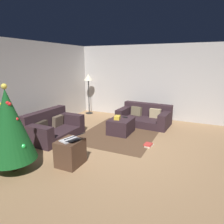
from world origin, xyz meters
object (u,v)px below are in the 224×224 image
object	(u,v)px
couch_left	(52,127)
corner_lamp	(88,80)
tv_remote	(125,117)
side_table	(70,152)
book_stack	(149,145)
couch_right	(145,117)
ottoman	(121,126)
christmas_tree	(9,125)
gift_box	(117,118)
laptop	(72,138)

from	to	relation	value
couch_left	corner_lamp	distance (m)	2.92
tv_remote	side_table	distance (m)	2.36
book_stack	couch_left	bearing A→B (deg)	100.89
couch_right	ottoman	size ratio (longest dim) A/B	2.22
tv_remote	christmas_tree	world-z (taller)	christmas_tree
ottoman	side_table	distance (m)	2.17
couch_left	side_table	xyz separation A→B (m)	(-1.05, -1.38, -0.02)
book_stack	gift_box	bearing A→B (deg)	63.47
laptop	book_stack	world-z (taller)	laptop
ottoman	book_stack	size ratio (longest dim) A/B	2.67
corner_lamp	ottoman	bearing A→B (deg)	-128.10
side_table	corner_lamp	distance (m)	4.29
gift_box	tv_remote	size ratio (longest dim) A/B	1.44
corner_lamp	side_table	bearing A→B (deg)	-154.18
ottoman	book_stack	xyz separation A→B (m)	(-0.61, -0.99, -0.18)
tv_remote	side_table	bearing A→B (deg)	-173.35
couch_right	gift_box	size ratio (longest dim) A/B	7.36
book_stack	corner_lamp	size ratio (longest dim) A/B	0.18
ottoman	couch_right	bearing A→B (deg)	-18.38
laptop	corner_lamp	distance (m)	4.26
christmas_tree	book_stack	world-z (taller)	christmas_tree
couch_right	book_stack	distance (m)	1.87
tv_remote	christmas_tree	bearing A→B (deg)	172.58
couch_left	tv_remote	xyz separation A→B (m)	(1.29, -1.64, 0.16)
corner_lamp	tv_remote	bearing A→B (deg)	-124.07
couch_right	ottoman	distance (m)	1.21
tv_remote	ottoman	bearing A→B (deg)	178.05
ottoman	gift_box	size ratio (longest dim) A/B	3.31
christmas_tree	corner_lamp	size ratio (longest dim) A/B	1.07
side_table	laptop	size ratio (longest dim) A/B	1.13
tv_remote	gift_box	bearing A→B (deg)	166.05
couch_right	book_stack	size ratio (longest dim) A/B	5.94
christmas_tree	corner_lamp	xyz separation A→B (m)	(4.38, 0.96, 0.41)
couch_right	tv_remote	size ratio (longest dim) A/B	10.58
side_table	gift_box	bearing A→B (deg)	-3.46
book_stack	ottoman	bearing A→B (deg)	58.07
christmas_tree	couch_right	bearing A→B (deg)	-20.08
gift_box	couch_right	bearing A→B (deg)	-20.82
couch_left	christmas_tree	world-z (taller)	christmas_tree
couch_left	christmas_tree	distance (m)	1.87
book_stack	laptop	bearing A→B (deg)	143.85
couch_left	laptop	size ratio (longest dim) A/B	3.31
gift_box	book_stack	distance (m)	1.28
couch_right	side_table	world-z (taller)	couch_right
side_table	couch_right	bearing A→B (deg)	-10.15
tv_remote	laptop	bearing A→B (deg)	-171.89
ottoman	christmas_tree	world-z (taller)	christmas_tree
ottoman	corner_lamp	size ratio (longest dim) A/B	0.49
couch_right	tv_remote	distance (m)	1.03
corner_lamp	couch_left	bearing A→B (deg)	-170.82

